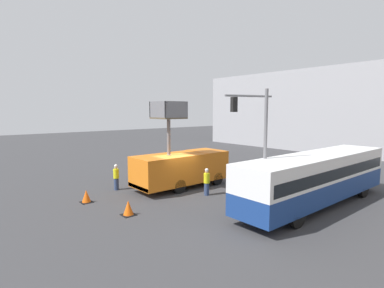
# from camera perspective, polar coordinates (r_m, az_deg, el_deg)

# --- Properties ---
(ground_plane) EXTENTS (120.00, 120.00, 0.00)m
(ground_plane) POSITION_cam_1_polar(r_m,az_deg,el_deg) (20.38, -2.55, -9.06)
(ground_plane) COLOR #38383A
(building_backdrop_far) EXTENTS (44.00, 10.00, 10.78)m
(building_backdrop_far) POSITION_cam_1_polar(r_m,az_deg,el_deg) (43.91, 29.51, 5.56)
(building_backdrop_far) COLOR #9E9EA3
(building_backdrop_far) RESTS_ON ground_plane
(utility_truck) EXTENTS (2.57, 6.98, 6.03)m
(utility_truck) POSITION_cam_1_polar(r_m,az_deg,el_deg) (21.20, -2.11, -4.31)
(utility_truck) COLOR orange
(utility_truck) RESTS_ON ground_plane
(city_bus) EXTENTS (2.49, 12.35, 2.96)m
(city_bus) POSITION_cam_1_polar(r_m,az_deg,el_deg) (18.57, 22.71, -5.51)
(city_bus) COLOR navy
(city_bus) RESTS_ON ground_plane
(traffic_light_pole) EXTENTS (3.24, 2.99, 6.54)m
(traffic_light_pole) POSITION_cam_1_polar(r_m,az_deg,el_deg) (16.71, 11.61, 2.64)
(traffic_light_pole) COLOR slate
(traffic_light_pole) RESTS_ON ground_plane
(road_worker_near_truck) EXTENTS (0.38, 0.38, 1.78)m
(road_worker_near_truck) POSITION_cam_1_polar(r_m,az_deg,el_deg) (21.26, -14.24, -6.14)
(road_worker_near_truck) COLOR navy
(road_worker_near_truck) RESTS_ON ground_plane
(road_worker_directing) EXTENTS (0.38, 0.38, 1.76)m
(road_worker_directing) POSITION_cam_1_polar(r_m,az_deg,el_deg) (19.36, 2.81, -7.22)
(road_worker_directing) COLOR navy
(road_worker_directing) RESTS_ON ground_plane
(traffic_cone_near_truck) EXTENTS (0.68, 0.68, 0.78)m
(traffic_cone_near_truck) POSITION_cam_1_polar(r_m,az_deg,el_deg) (16.29, -12.03, -11.87)
(traffic_cone_near_truck) COLOR black
(traffic_cone_near_truck) RESTS_ON ground_plane
(traffic_cone_mid_road) EXTENTS (0.66, 0.66, 0.76)m
(traffic_cone_mid_road) POSITION_cam_1_polar(r_m,az_deg,el_deg) (19.09, -19.49, -9.40)
(traffic_cone_mid_road) COLOR black
(traffic_cone_mid_road) RESTS_ON ground_plane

